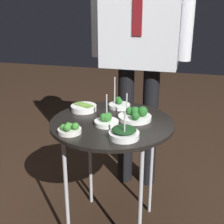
{
  "coord_description": "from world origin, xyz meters",
  "views": [
    {
      "loc": [
        0.37,
        -1.42,
        1.26
      ],
      "look_at": [
        0.0,
        0.0,
        0.71
      ],
      "focal_mm": 50.0,
      "sensor_mm": 36.0,
      "label": 1
    }
  ],
  "objects_px": {
    "waiter_figure": "(140,28)",
    "bowl_broccoli_mid_right": "(136,115)",
    "bowl_asparagus_back_right": "(84,108)",
    "bowl_spinach_mid_left": "(124,133)",
    "bowl_broccoli_center": "(119,104)",
    "bowl_broccoli_far_rim": "(70,129)",
    "bowl_broccoli_front_center": "(106,120)",
    "serving_cart": "(112,130)"
  },
  "relations": [
    {
      "from": "bowl_broccoli_front_center",
      "to": "bowl_asparagus_back_right",
      "type": "height_order",
      "value": "bowl_broccoli_front_center"
    },
    {
      "from": "bowl_broccoli_front_center",
      "to": "bowl_broccoli_center",
      "type": "xyz_separation_m",
      "value": [
        0.0,
        0.26,
        -0.01
      ]
    },
    {
      "from": "waiter_figure",
      "to": "bowl_broccoli_mid_right",
      "type": "bearing_deg",
      "value": -81.68
    },
    {
      "from": "serving_cart",
      "to": "bowl_broccoli_far_rim",
      "type": "height_order",
      "value": "bowl_broccoli_far_rim"
    },
    {
      "from": "serving_cart",
      "to": "bowl_broccoli_mid_right",
      "type": "relative_size",
      "value": 3.86
    },
    {
      "from": "bowl_broccoli_front_center",
      "to": "bowl_broccoli_mid_right",
      "type": "bearing_deg",
      "value": 38.68
    },
    {
      "from": "bowl_broccoli_mid_right",
      "to": "bowl_broccoli_center",
      "type": "distance_m",
      "value": 0.21
    },
    {
      "from": "bowl_asparagus_back_right",
      "to": "bowl_broccoli_far_rim",
      "type": "bearing_deg",
      "value": -82.67
    },
    {
      "from": "serving_cart",
      "to": "bowl_broccoli_center",
      "type": "distance_m",
      "value": 0.22
    },
    {
      "from": "bowl_broccoli_far_rim",
      "to": "waiter_figure",
      "type": "bearing_deg",
      "value": 74.37
    },
    {
      "from": "serving_cart",
      "to": "bowl_asparagus_back_right",
      "type": "xyz_separation_m",
      "value": [
        -0.19,
        0.11,
        0.07
      ]
    },
    {
      "from": "serving_cart",
      "to": "bowl_broccoli_mid_right",
      "type": "bearing_deg",
      "value": 23.98
    },
    {
      "from": "bowl_broccoli_front_center",
      "to": "waiter_figure",
      "type": "height_order",
      "value": "waiter_figure"
    },
    {
      "from": "bowl_broccoli_front_center",
      "to": "bowl_broccoli_mid_right",
      "type": "relative_size",
      "value": 0.86
    },
    {
      "from": "bowl_broccoli_mid_right",
      "to": "bowl_broccoli_far_rim",
      "type": "bearing_deg",
      "value": -137.54
    },
    {
      "from": "waiter_figure",
      "to": "bowl_broccoli_far_rim",
      "type": "bearing_deg",
      "value": -105.63
    },
    {
      "from": "bowl_broccoli_far_rim",
      "to": "bowl_broccoli_center",
      "type": "distance_m",
      "value": 0.43
    },
    {
      "from": "bowl_asparagus_back_right",
      "to": "bowl_broccoli_center",
      "type": "bearing_deg",
      "value": 29.25
    },
    {
      "from": "bowl_broccoli_front_center",
      "to": "bowl_spinach_mid_left",
      "type": "bearing_deg",
      "value": -46.96
    },
    {
      "from": "bowl_broccoli_center",
      "to": "bowl_asparagus_back_right",
      "type": "xyz_separation_m",
      "value": [
        -0.18,
        -0.1,
        -0.0
      ]
    },
    {
      "from": "bowl_spinach_mid_left",
      "to": "waiter_figure",
      "type": "height_order",
      "value": "waiter_figure"
    },
    {
      "from": "bowl_broccoli_far_rim",
      "to": "bowl_asparagus_back_right",
      "type": "xyz_separation_m",
      "value": [
        -0.04,
        0.31,
        -0.0
      ]
    },
    {
      "from": "bowl_spinach_mid_left",
      "to": "bowl_asparagus_back_right",
      "type": "bearing_deg",
      "value": 135.41
    },
    {
      "from": "bowl_broccoli_front_center",
      "to": "bowl_broccoli_center",
      "type": "bearing_deg",
      "value": 89.79
    },
    {
      "from": "bowl_asparagus_back_right",
      "to": "bowl_broccoli_mid_right",
      "type": "bearing_deg",
      "value": -11.78
    },
    {
      "from": "serving_cart",
      "to": "bowl_asparagus_back_right",
      "type": "bearing_deg",
      "value": 149.53
    },
    {
      "from": "serving_cart",
      "to": "bowl_broccoli_mid_right",
      "type": "height_order",
      "value": "bowl_broccoli_mid_right"
    },
    {
      "from": "bowl_spinach_mid_left",
      "to": "bowl_broccoli_far_rim",
      "type": "distance_m",
      "value": 0.26
    },
    {
      "from": "bowl_broccoli_mid_right",
      "to": "serving_cart",
      "type": "bearing_deg",
      "value": -156.02
    },
    {
      "from": "bowl_broccoli_mid_right",
      "to": "bowl_asparagus_back_right",
      "type": "height_order",
      "value": "bowl_broccoli_mid_right"
    },
    {
      "from": "waiter_figure",
      "to": "bowl_asparagus_back_right",
      "type": "bearing_deg",
      "value": -120.67
    },
    {
      "from": "bowl_broccoli_mid_right",
      "to": "bowl_spinach_mid_left",
      "type": "xyz_separation_m",
      "value": [
        -0.01,
        -0.23,
        -0.0
      ]
    },
    {
      "from": "bowl_asparagus_back_right",
      "to": "bowl_spinach_mid_left",
      "type": "bearing_deg",
      "value": -44.59
    },
    {
      "from": "bowl_broccoli_mid_right",
      "to": "bowl_broccoli_center",
      "type": "height_order",
      "value": "bowl_broccoli_center"
    },
    {
      "from": "bowl_broccoli_front_center",
      "to": "bowl_broccoli_mid_right",
      "type": "height_order",
      "value": "bowl_broccoli_front_center"
    },
    {
      "from": "bowl_broccoli_front_center",
      "to": "bowl_spinach_mid_left",
      "type": "relative_size",
      "value": 1.05
    },
    {
      "from": "serving_cart",
      "to": "waiter_figure",
      "type": "bearing_deg",
      "value": 85.07
    },
    {
      "from": "bowl_spinach_mid_left",
      "to": "bowl_broccoli_center",
      "type": "height_order",
      "value": "bowl_broccoli_center"
    },
    {
      "from": "bowl_asparagus_back_right",
      "to": "waiter_figure",
      "type": "distance_m",
      "value": 0.61
    },
    {
      "from": "bowl_spinach_mid_left",
      "to": "bowl_asparagus_back_right",
      "type": "xyz_separation_m",
      "value": [
        -0.29,
        0.29,
        -0.01
      ]
    },
    {
      "from": "bowl_broccoli_far_rim",
      "to": "serving_cart",
      "type": "bearing_deg",
      "value": 51.54
    },
    {
      "from": "bowl_broccoli_front_center",
      "to": "waiter_figure",
      "type": "bearing_deg",
      "value": 84.01
    }
  ]
}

